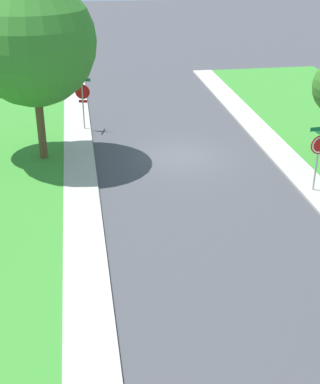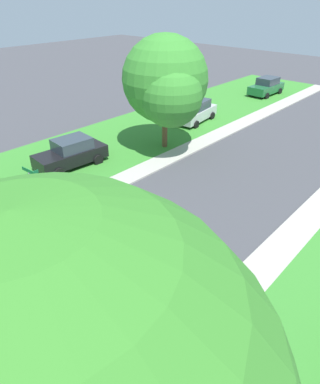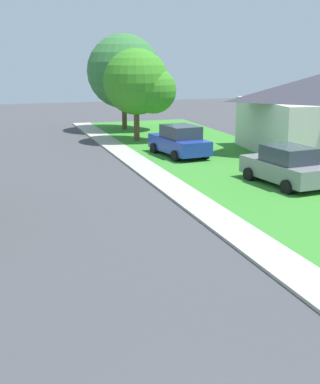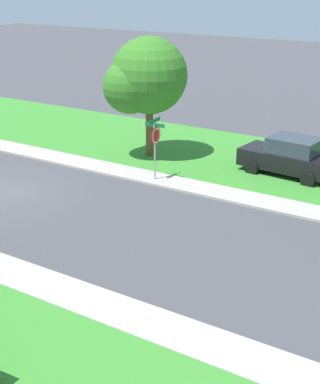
# 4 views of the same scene
# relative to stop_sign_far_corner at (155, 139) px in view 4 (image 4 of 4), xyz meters

# --- Properties ---
(ground_plane) EXTENTS (120.00, 120.00, 0.00)m
(ground_plane) POSITION_rel_stop_sign_far_corner_xyz_m (4.54, -4.51, -1.89)
(ground_plane) COLOR #424247
(sidewalk_east) EXTENTS (1.40, 56.00, 0.10)m
(sidewalk_east) POSITION_rel_stop_sign_far_corner_xyz_m (9.24, 7.49, -1.84)
(sidewalk_east) COLOR #ADA89E
(sidewalk_east) RESTS_ON ground
(stop_sign_far_corner) EXTENTS (0.92, 0.92, 2.77)m
(stop_sign_far_corner) POSITION_rel_stop_sign_far_corner_xyz_m (0.00, 0.00, 0.00)
(stop_sign_far_corner) COLOR #9E9EA3
(stop_sign_far_corner) RESTS_ON ground
(car_black_kerbside_mid) EXTENTS (2.32, 4.44, 1.76)m
(car_black_kerbside_mid) POSITION_rel_stop_sign_far_corner_xyz_m (-3.82, 4.60, -1.01)
(car_black_kerbside_mid) COLOR black
(car_black_kerbside_mid) RESTS_ON ground
(tree_across_left) EXTENTS (3.88, 3.61, 5.77)m
(tree_across_left) POSITION_rel_stop_sign_far_corner_xyz_m (-2.64, -2.33, 1.95)
(tree_across_left) COLOR brown
(tree_across_left) RESTS_ON ground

